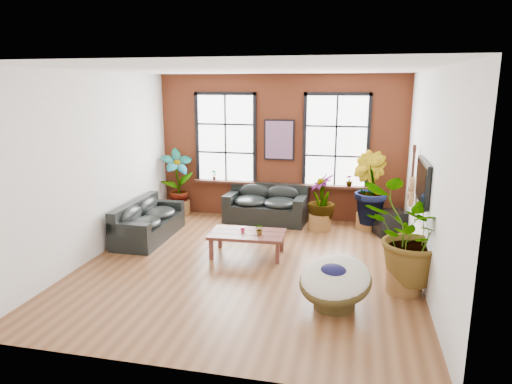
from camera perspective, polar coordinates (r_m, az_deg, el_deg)
room at (r=8.15m, az=-0.69°, el=2.69°), size 6.04×6.54×3.54m
sofa_back at (r=11.07m, az=1.34°, el=-1.62°), size 1.99×1.06×0.89m
sofa_left at (r=10.13m, az=-13.48°, el=-3.62°), size 0.88×2.05×0.81m
coffee_table at (r=8.84m, az=-1.10°, el=-5.43°), size 1.46×0.87×0.55m
papasan_chair at (r=6.95m, az=9.85°, el=-10.94°), size 1.38×1.39×0.80m
poster at (r=11.06m, az=2.92°, el=6.52°), size 0.74×0.06×0.98m
tv_wall_unit at (r=8.49m, az=19.71°, el=0.93°), size 0.13×1.86×1.20m
media_box at (r=10.51m, az=16.49°, el=-3.71°), size 0.81×0.74×0.55m
pot_back_left at (r=11.84m, az=-9.41°, el=-1.93°), size 0.58×0.58×0.36m
pot_back_right at (r=10.83m, az=13.70°, el=-3.54°), size 0.55×0.55×0.36m
pot_right_wall at (r=7.79m, az=18.03°, el=-10.33°), size 0.69×0.69×0.42m
pot_mid at (r=10.57m, az=7.97°, el=-3.67°), size 0.58×0.58×0.38m
floor_plant_back_left at (r=11.65m, az=-9.78°, el=1.57°), size 0.98×0.91×1.55m
floor_plant_back_right at (r=10.65m, az=13.91°, el=0.53°), size 1.11×1.16×1.64m
floor_plant_right_wall at (r=7.51m, az=18.72°, el=-5.18°), size 1.85×1.78×1.59m
floor_plant_mid at (r=10.45m, az=8.20°, el=-0.87°), size 0.81×0.81×1.15m
table_plant at (r=8.68m, az=0.48°, el=-4.66°), size 0.24×0.23×0.22m
sill_plant_left at (r=11.54m, az=-5.28°, el=2.16°), size 0.17×0.17×0.27m
sill_plant_right at (r=11.00m, az=11.58°, el=1.40°), size 0.19×0.19×0.27m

